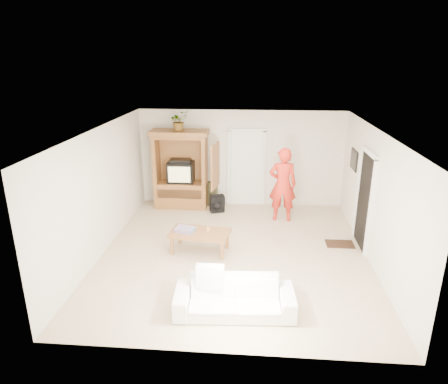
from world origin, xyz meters
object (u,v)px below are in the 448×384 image
object	(u,v)px
man	(283,185)
coffee_table	(200,234)
armoire	(182,174)
sofa	(234,297)

from	to	relation	value
man	coffee_table	distance (m)	2.67
armoire	coffee_table	world-z (taller)	armoire
man	coffee_table	bearing A→B (deg)	47.12
armoire	sofa	world-z (taller)	armoire
man	coffee_table	size ratio (longest dim) A/B	1.43
man	armoire	bearing A→B (deg)	-14.96
man	sofa	bearing A→B (deg)	77.13
sofa	man	bearing A→B (deg)	72.90
sofa	coffee_table	bearing A→B (deg)	108.89
sofa	coffee_table	size ratio (longest dim) A/B	1.47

